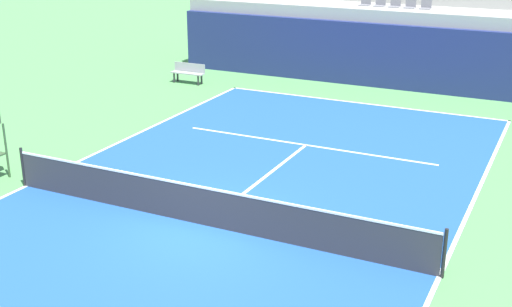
# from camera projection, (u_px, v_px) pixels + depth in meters

# --- Properties ---
(ground_plane) EXTENTS (80.00, 80.00, 0.00)m
(ground_plane) POSITION_uv_depth(u_px,v_px,m) (203.00, 225.00, 15.68)
(ground_plane) COLOR #4C8C4C
(court_surface) EXTENTS (11.00, 24.00, 0.01)m
(court_surface) POSITION_uv_depth(u_px,v_px,m) (203.00, 225.00, 15.68)
(court_surface) COLOR #1E4C99
(court_surface) RESTS_ON ground_plane
(baseline_far) EXTENTS (11.00, 0.10, 0.00)m
(baseline_far) POSITION_uv_depth(u_px,v_px,m) (360.00, 103.00, 25.80)
(baseline_far) COLOR white
(baseline_far) RESTS_ON court_surface
(sideline_left) EXTENTS (0.10, 24.00, 0.00)m
(sideline_left) POSITION_uv_depth(u_px,v_px,m) (27.00, 186.00, 17.92)
(sideline_left) COLOR white
(sideline_left) RESTS_ON court_surface
(sideline_right) EXTENTS (0.10, 24.00, 0.00)m
(sideline_right) POSITION_uv_depth(u_px,v_px,m) (439.00, 277.00, 13.43)
(sideline_right) COLOR white
(sideline_right) RESTS_ON court_surface
(service_line_far) EXTENTS (8.26, 0.10, 0.00)m
(service_line_far) POSITION_uv_depth(u_px,v_px,m) (306.00, 145.00, 21.10)
(service_line_far) COLOR white
(service_line_far) RESTS_ON court_surface
(centre_service_line) EXTENTS (0.10, 6.40, 0.00)m
(centre_service_line) POSITION_uv_depth(u_px,v_px,m) (262.00, 179.00, 18.39)
(centre_service_line) COLOR white
(centre_service_line) RESTS_ON court_surface
(back_wall) EXTENTS (18.64, 0.30, 2.64)m
(back_wall) POSITION_uv_depth(u_px,v_px,m) (383.00, 56.00, 27.75)
(back_wall) COLOR navy
(back_wall) RESTS_ON ground_plane
(stands_tier_lower) EXTENTS (18.64, 2.40, 3.15)m
(stands_tier_lower) POSITION_uv_depth(u_px,v_px,m) (392.00, 45.00, 28.81)
(stands_tier_lower) COLOR #9E9E99
(stands_tier_lower) RESTS_ON ground_plane
(stands_tier_upper) EXTENTS (18.64, 2.40, 4.16)m
(stands_tier_upper) POSITION_uv_depth(u_px,v_px,m) (406.00, 25.00, 30.67)
(stands_tier_upper) COLOR #9E9E99
(stands_tier_upper) RESTS_ON ground_plane
(seating_row_lower) EXTENTS (3.03, 0.44, 0.44)m
(seating_row_lower) POSITION_uv_depth(u_px,v_px,m) (395.00, 4.00, 28.32)
(seating_row_lower) COLOR slate
(seating_row_lower) RESTS_ON stands_tier_lower
(tennis_net) EXTENTS (11.08, 0.08, 1.07)m
(tennis_net) POSITION_uv_depth(u_px,v_px,m) (203.00, 205.00, 15.51)
(tennis_net) COLOR black
(tennis_net) RESTS_ON court_surface
(player_bench) EXTENTS (1.50, 0.40, 0.85)m
(player_bench) POSITION_uv_depth(u_px,v_px,m) (188.00, 71.00, 28.73)
(player_bench) COLOR #99999E
(player_bench) RESTS_ON ground_plane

